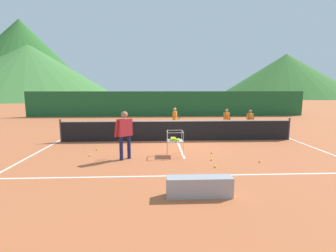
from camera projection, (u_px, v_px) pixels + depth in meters
The scene contains 23 objects.
ground_plane at pixel (177, 141), 11.84m from camera, with size 120.00×120.00×0.00m, color #BC6038.
line_baseline_near at pixel (191, 176), 7.10m from camera, with size 11.13×0.08×0.01m, color white.
line_baseline_far at pixel (170, 123), 17.68m from camera, with size 11.13×0.08×0.01m, color white.
line_sideline_west at pixel (57, 142), 11.58m from camera, with size 0.08×10.71×0.01m, color white.
line_sideline_east at pixel (292, 140), 12.09m from camera, with size 0.08×10.71×0.01m, color white.
line_service_center at pixel (177, 141), 11.84m from camera, with size 0.08×6.13×0.01m, color white.
tennis_net at pixel (177, 130), 11.76m from camera, with size 10.80×0.08×1.05m.
instructor at pixel (125, 131), 8.61m from camera, with size 0.64×0.76×1.67m.
student_0 at pixel (175, 117), 14.25m from camera, with size 0.42×0.71×1.36m.
student_1 at pixel (227, 118), 14.50m from camera, with size 0.50×0.65×1.27m.
student_2 at pixel (250, 119), 13.83m from camera, with size 0.51×0.64×1.28m.
ball_cart at pixel (175, 139), 9.18m from camera, with size 0.58×0.58×0.90m.
tennis_ball_0 at pixel (212, 160), 8.58m from camera, with size 0.07×0.07×0.07m, color yellow.
tennis_ball_1 at pixel (97, 149), 10.02m from camera, with size 0.07×0.07×0.07m, color yellow.
tennis_ball_2 at pixel (90, 155), 9.14m from camera, with size 0.07×0.07×0.07m, color yellow.
tennis_ball_3 at pixel (212, 153), 9.49m from camera, with size 0.07×0.07×0.07m, color yellow.
tennis_ball_4 at pixel (260, 161), 8.38m from camera, with size 0.07×0.07×0.07m, color yellow.
tennis_ball_5 at pixel (215, 167), 7.81m from camera, with size 0.07×0.07×0.07m, color yellow.
windscreen_fence at pixel (167, 104), 22.17m from camera, with size 24.49×0.08×2.19m, color #1E5B2D.
courtside_bench at pixel (199, 187), 5.71m from camera, with size 1.50×0.36×0.46m, color #99999E.
hill_0 at pixel (29, 71), 59.62m from camera, with size 42.54×42.54×12.94m, color #427A38.
hill_1 at pixel (285, 76), 70.49m from camera, with size 37.76×37.76×11.96m, color #38702D.
hill_2 at pixel (22, 59), 63.60m from camera, with size 37.70×37.70×19.57m, color #2D6628.
Camera 1 is at (-0.98, -11.57, 2.44)m, focal length 26.88 mm.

